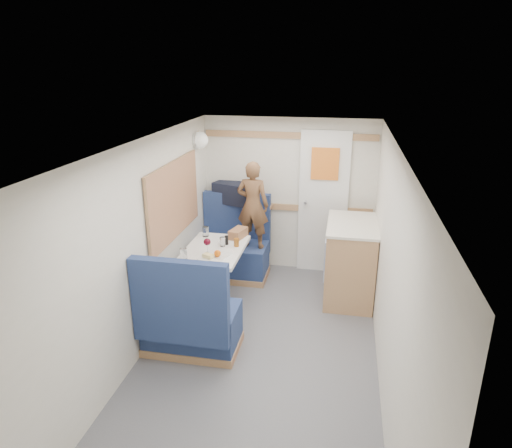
% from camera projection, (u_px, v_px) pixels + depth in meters
% --- Properties ---
extents(floor, '(4.50, 4.50, 0.00)m').
position_uv_depth(floor, '(255.00, 368.00, 4.16)').
color(floor, '#515156').
rests_on(floor, ground).
extents(ceiling, '(4.50, 4.50, 0.00)m').
position_uv_depth(ceiling, '(254.00, 150.00, 3.49)').
color(ceiling, silver).
rests_on(ceiling, wall_back).
extents(wall_back, '(2.20, 0.02, 2.00)m').
position_uv_depth(wall_back, '(289.00, 196.00, 5.90)').
color(wall_back, silver).
rests_on(wall_back, floor).
extents(wall_left, '(0.02, 4.50, 2.00)m').
position_uv_depth(wall_left, '(132.00, 258.00, 4.02)').
color(wall_left, silver).
rests_on(wall_left, floor).
extents(wall_right, '(0.02, 4.50, 2.00)m').
position_uv_depth(wall_right, '(390.00, 280.00, 3.62)').
color(wall_right, silver).
rests_on(wall_right, floor).
extents(oak_trim_low, '(2.15, 0.02, 0.08)m').
position_uv_depth(oak_trim_low, '(288.00, 207.00, 5.93)').
color(oak_trim_low, '#926042').
rests_on(oak_trim_low, wall_back).
extents(oak_trim_high, '(2.15, 0.02, 0.08)m').
position_uv_depth(oak_trim_high, '(290.00, 135.00, 5.62)').
color(oak_trim_high, '#926042').
rests_on(oak_trim_high, wall_back).
extents(side_window, '(0.04, 1.30, 0.72)m').
position_uv_depth(side_window, '(174.00, 200.00, 4.86)').
color(side_window, '#9AA58C').
rests_on(side_window, wall_left).
extents(rear_door, '(0.62, 0.12, 1.86)m').
position_uv_depth(rear_door, '(323.00, 200.00, 5.80)').
color(rear_door, white).
rests_on(rear_door, wall_back).
extents(dinette_table, '(0.62, 0.92, 0.72)m').
position_uv_depth(dinette_table, '(214.00, 261.00, 5.01)').
color(dinette_table, white).
rests_on(dinette_table, floor).
extents(bench_far, '(0.90, 0.59, 1.05)m').
position_uv_depth(bench_far, '(234.00, 253.00, 5.90)').
color(bench_far, navy).
rests_on(bench_far, floor).
extents(bench_near, '(0.90, 0.59, 1.05)m').
position_uv_depth(bench_near, '(190.00, 324.00, 4.30)').
color(bench_near, navy).
rests_on(bench_near, floor).
extents(ledge, '(0.90, 0.14, 0.04)m').
position_uv_depth(ledge, '(238.00, 205.00, 5.94)').
color(ledge, '#926042').
rests_on(ledge, bench_far).
extents(dome_light, '(0.20, 0.20, 0.20)m').
position_uv_depth(dome_light, '(200.00, 140.00, 5.47)').
color(dome_light, white).
rests_on(dome_light, wall_left).
extents(galley_counter, '(0.57, 0.92, 0.92)m').
position_uv_depth(galley_counter, '(350.00, 260.00, 5.28)').
color(galley_counter, '#926042').
rests_on(galley_counter, floor).
extents(person, '(0.42, 0.29, 1.09)m').
position_uv_depth(person, '(253.00, 205.00, 5.54)').
color(person, brown).
rests_on(person, bench_far).
extents(duffel_bag, '(0.61, 0.43, 0.27)m').
position_uv_depth(duffel_bag, '(235.00, 193.00, 5.89)').
color(duffel_bag, black).
rests_on(duffel_bag, ledge).
extents(tray, '(0.32, 0.37, 0.02)m').
position_uv_depth(tray, '(215.00, 257.00, 4.73)').
color(tray, silver).
rests_on(tray, dinette_table).
extents(orange_fruit, '(0.07, 0.07, 0.07)m').
position_uv_depth(orange_fruit, '(217.00, 253.00, 4.69)').
color(orange_fruit, orange).
rests_on(orange_fruit, tray).
extents(cheese_block, '(0.13, 0.10, 0.04)m').
position_uv_depth(cheese_block, '(208.00, 256.00, 4.68)').
color(cheese_block, '#F0E88B').
rests_on(cheese_block, tray).
extents(wine_glass, '(0.08, 0.08, 0.17)m').
position_uv_depth(wine_glass, '(207.00, 242.00, 4.79)').
color(wine_glass, white).
rests_on(wine_glass, dinette_table).
extents(tumbler_left, '(0.07, 0.07, 0.12)m').
position_uv_depth(tumbler_left, '(184.00, 254.00, 4.67)').
color(tumbler_left, white).
rests_on(tumbler_left, dinette_table).
extents(tumbler_mid, '(0.07, 0.07, 0.12)m').
position_uv_depth(tumbler_mid, '(206.00, 232.00, 5.29)').
color(tumbler_mid, white).
rests_on(tumbler_mid, dinette_table).
extents(tumbler_right, '(0.06, 0.06, 0.10)m').
position_uv_depth(tumbler_right, '(222.00, 242.00, 5.01)').
color(tumbler_right, white).
rests_on(tumbler_right, dinette_table).
extents(beer_glass, '(0.06, 0.06, 0.09)m').
position_uv_depth(beer_glass, '(236.00, 242.00, 5.00)').
color(beer_glass, '#8C4D14').
rests_on(beer_glass, dinette_table).
extents(pepper_grinder, '(0.04, 0.04, 0.10)m').
position_uv_depth(pepper_grinder, '(227.00, 240.00, 5.05)').
color(pepper_grinder, black).
rests_on(pepper_grinder, dinette_table).
extents(bread_loaf, '(0.19, 0.27, 0.10)m').
position_uv_depth(bread_loaf, '(238.00, 233.00, 5.25)').
color(bread_loaf, brown).
rests_on(bread_loaf, dinette_table).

